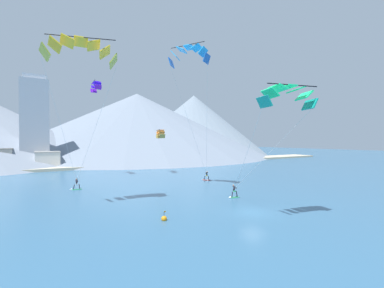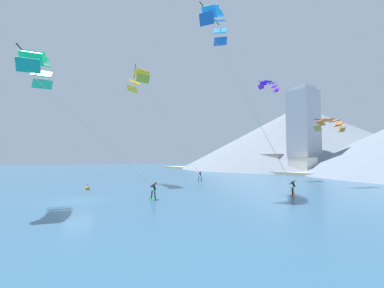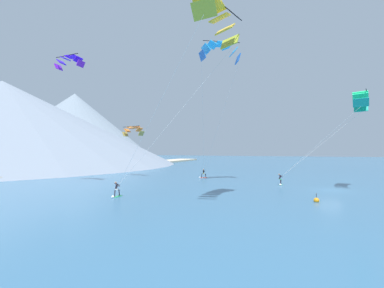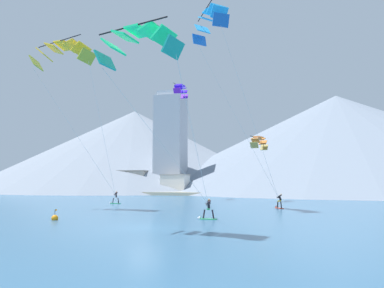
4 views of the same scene
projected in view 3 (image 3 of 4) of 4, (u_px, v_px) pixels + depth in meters
The scene contains 14 objects.
ground_plane at pixel (330, 190), 34.29m from camera, with size 400.00×400.00×0.00m, color #336084.
kitesurfer_near_lead at pixel (203, 175), 49.63m from camera, with size 1.26×1.69×1.81m.
kitesurfer_near_trail at pixel (280, 181), 39.29m from camera, with size 1.75×0.63×1.81m.
kitesurfer_mid_center at pixel (116, 192), 29.32m from camera, with size 1.74×0.61×1.80m.
parafoil_kite_near_lead at pixel (220, 51), 41.67m from camera, with size 9.71×8.37×21.47m.
parafoil_kite_near_trail at pixel (360, 100), 33.99m from camera, with size 6.13×11.51×11.57m.
parafoil_kite_mid_center at pixel (216, 18), 24.59m from camera, with size 8.31×13.82×17.86m.
parafoil_kite_distant_high_outer at pixel (69, 61), 39.92m from camera, with size 1.40×5.13×1.90m.
parafoil_kite_distant_low_drift at pixel (133, 130), 51.62m from camera, with size 2.47×5.44×1.96m.
race_marker_buoy at pixel (316, 200), 26.57m from camera, with size 0.56×0.56×1.02m.
shoreline_strip at pixel (31, 173), 54.99m from camera, with size 180.00×10.00×0.70m, color beige.
shore_building_quay_east at pixel (97, 161), 77.49m from camera, with size 6.52×6.27×4.33m.
mountain_peak_west_ridge at pixel (74, 127), 125.55m from camera, with size 80.61×80.61×33.16m.
mountain_peak_central_summit at pixel (2, 123), 95.22m from camera, with size 128.08×128.08×31.24m.
Camera 3 is at (-38.81, 4.81, 5.37)m, focal length 24.00 mm.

